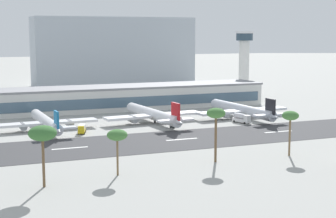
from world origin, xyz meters
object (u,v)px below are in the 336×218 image
(terminal_building, at_px, (120,97))
(service_box_truck_0, at_px, (82,129))
(palm_tree_2, at_px, (117,136))
(airliner_red_tail_gate_1, at_px, (154,115))
(palm_tree_1, at_px, (216,115))
(palm_tree_0, at_px, (42,134))
(palm_tree_3, at_px, (290,117))
(service_baggage_tug_1, at_px, (173,125))
(distant_hotel_block, at_px, (114,52))
(service_fuel_truck_2, at_px, (242,118))
(airliner_black_tail_gate_2, at_px, (244,110))
(control_tower, at_px, (244,58))
(airliner_blue_tail_gate_0, at_px, (47,122))

(terminal_building, relative_size, service_box_truck_0, 23.23)
(terminal_building, relative_size, palm_tree_2, 12.03)
(airliner_red_tail_gate_1, bearing_deg, palm_tree_1, 169.07)
(palm_tree_0, bearing_deg, palm_tree_3, 4.96)
(service_box_truck_0, relative_size, service_baggage_tug_1, 1.87)
(terminal_building, bearing_deg, palm_tree_0, -114.26)
(distant_hotel_block, distance_m, service_fuel_truck_2, 179.01)
(service_baggage_tug_1, distance_m, service_fuel_truck_2, 31.08)
(palm_tree_2, bearing_deg, airliner_black_tail_gate_2, 42.38)
(palm_tree_3, bearing_deg, control_tower, 65.46)
(service_box_truck_0, distance_m, service_baggage_tug_1, 36.75)
(service_box_truck_0, bearing_deg, service_baggage_tug_1, 106.40)
(control_tower, xyz_separation_m, service_box_truck_0, (-119.87, -89.26, -20.78))
(terminal_building, height_order, service_box_truck_0, terminal_building)
(service_baggage_tug_1, height_order, palm_tree_0, palm_tree_0)
(airliner_blue_tail_gate_0, relative_size, service_fuel_truck_2, 5.41)
(palm_tree_2, bearing_deg, service_box_truck_0, 86.42)
(airliner_blue_tail_gate_0, xyz_separation_m, palm_tree_1, (38.28, -69.75, 10.82))
(airliner_black_tail_gate_2, bearing_deg, airliner_blue_tail_gate_0, 84.34)
(terminal_building, relative_size, palm_tree_0, 9.73)
(palm_tree_2, bearing_deg, control_tower, 50.78)
(distant_hotel_block, xyz_separation_m, service_fuel_truck_2, (5.59, -177.52, -22.32))
(airliner_red_tail_gate_1, bearing_deg, control_tower, -53.69)
(palm_tree_0, bearing_deg, airliner_red_tail_gate_1, 53.70)
(airliner_red_tail_gate_1, relative_size, service_fuel_truck_2, 5.84)
(control_tower, distance_m, service_box_truck_0, 150.90)
(control_tower, bearing_deg, service_box_truck_0, -143.33)
(distant_hotel_block, xyz_separation_m, service_baggage_tug_1, (-25.48, -177.38, -23.30))
(airliner_black_tail_gate_2, distance_m, palm_tree_0, 125.35)
(airliner_blue_tail_gate_0, height_order, palm_tree_2, palm_tree_2)
(control_tower, height_order, airliner_blue_tail_gate_0, control_tower)
(service_box_truck_0, height_order, palm_tree_1, palm_tree_1)
(distant_hotel_block, height_order, airliner_blue_tail_gate_0, distant_hotel_block)
(service_fuel_truck_2, bearing_deg, palm_tree_1, -53.58)
(airliner_blue_tail_gate_0, xyz_separation_m, service_baggage_tug_1, (48.08, -12.21, -2.15))
(service_baggage_tug_1, bearing_deg, palm_tree_1, -147.54)
(airliner_blue_tail_gate_0, bearing_deg, palm_tree_1, -154.18)
(service_box_truck_0, relative_size, service_fuel_truck_2, 0.73)
(palm_tree_3, bearing_deg, airliner_black_tail_gate_2, 71.35)
(palm_tree_0, distance_m, palm_tree_1, 51.25)
(control_tower, xyz_separation_m, distant_hotel_block, (-57.67, 86.91, 1.78))
(palm_tree_2, bearing_deg, palm_tree_3, 2.81)
(terminal_building, xyz_separation_m, airliner_red_tail_gate_1, (1.58, -45.62, -2.35))
(airliner_blue_tail_gate_0, height_order, airliner_black_tail_gate_2, airliner_black_tail_gate_2)
(control_tower, relative_size, service_fuel_truck_2, 4.34)
(terminal_building, distance_m, service_fuel_truck_2, 68.90)
(airliner_blue_tail_gate_0, bearing_deg, service_fuel_truck_2, -101.81)
(airliner_blue_tail_gate_0, xyz_separation_m, airliner_red_tail_gate_1, (44.86, 0.73, 0.26))
(airliner_red_tail_gate_1, height_order, palm_tree_0, palm_tree_0)
(distant_hotel_block, relative_size, airliner_blue_tail_gate_0, 2.38)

